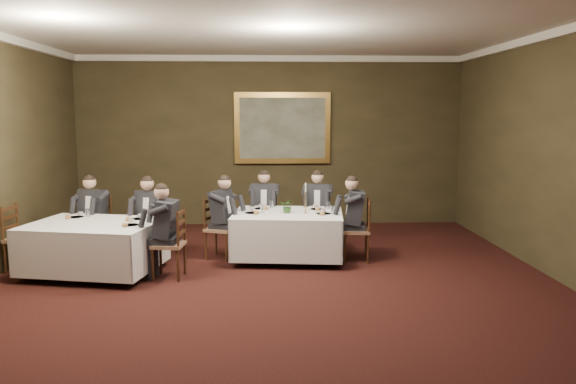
{
  "coord_description": "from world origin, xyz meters",
  "views": [
    {
      "loc": [
        -0.09,
        -6.76,
        2.35
      ],
      "look_at": [
        0.24,
        1.68,
        1.15
      ],
      "focal_mm": 35.0,
      "sensor_mm": 36.0,
      "label": 1
    }
  ],
  "objects": [
    {
      "name": "ground",
      "position": [
        0.0,
        0.0,
        0.0
      ],
      "size": [
        10.0,
        10.0,
        0.0
      ],
      "primitive_type": "plane",
      "color": "black",
      "rests_on": "ground"
    },
    {
      "name": "chair_main_endleft",
      "position": [
        -0.84,
        2.17,
        0.28
      ],
      "size": [
        0.55,
        0.56,
        1.0
      ],
      "rotation": [
        0.0,
        0.0,
        -1.92
      ],
      "color": "#886145",
      "rests_on": "ground"
    },
    {
      "name": "place_setting_table_second",
      "position": [
        -2.95,
        1.83,
        0.8
      ],
      "size": [
        0.33,
        0.31,
        0.14
      ],
      "color": "white",
      "rests_on": "table_second"
    },
    {
      "name": "diner_main_endleft",
      "position": [
        -0.83,
        2.16,
        0.51
      ],
      "size": [
        0.59,
        0.54,
        1.35
      ],
      "rotation": [
        0.0,
        0.0,
        -1.92
      ],
      "color": "black",
      "rests_on": "chair_main_endleft"
    },
    {
      "name": "painting",
      "position": [
        0.26,
        4.94,
        2.03
      ],
      "size": [
        1.99,
        0.09,
        1.47
      ],
      "color": "gold",
      "rests_on": "back_wall"
    },
    {
      "name": "back_wall",
      "position": [
        0.0,
        5.0,
        1.75
      ],
      "size": [
        8.0,
        0.1,
        3.5
      ],
      "primitive_type": "cube",
      "color": "#302918",
      "rests_on": "ground"
    },
    {
      "name": "diner_sec_endright",
      "position": [
        -1.48,
        1.1,
        0.51
      ],
      "size": [
        0.52,
        0.45,
        1.35
      ],
      "rotation": [
        0.0,
        0.0,
        1.46
      ],
      "color": "black",
      "rests_on": "chair_sec_endright"
    },
    {
      "name": "centerpiece",
      "position": [
        0.25,
        2.03,
        0.89
      ],
      "size": [
        0.27,
        0.26,
        0.24
      ],
      "primitive_type": "imported",
      "rotation": [
        0.0,
        0.0,
        -0.36
      ],
      "color": "#2D5926",
      "rests_on": "table_main"
    },
    {
      "name": "table_main",
      "position": [
        0.26,
        2.06,
        0.45
      ],
      "size": [
        1.87,
        1.49,
        0.67
      ],
      "rotation": [
        0.0,
        0.0,
        -0.1
      ],
      "color": "black",
      "rests_on": "ground"
    },
    {
      "name": "chair_sec_backleft",
      "position": [
        -2.89,
        2.34,
        0.28
      ],
      "size": [
        0.54,
        0.53,
        1.0
      ],
      "rotation": [
        0.0,
        0.0,
        2.86
      ],
      "color": "#886145",
      "rests_on": "ground"
    },
    {
      "name": "candlestick",
      "position": [
        0.53,
        1.99,
        0.95
      ],
      "size": [
        0.07,
        0.07,
        0.5
      ],
      "color": "#B78E38",
      "rests_on": "table_main"
    },
    {
      "name": "ceiling",
      "position": [
        0.0,
        0.0,
        3.5
      ],
      "size": [
        8.0,
        10.0,
        0.1
      ],
      "primitive_type": "cube",
      "color": "silver",
      "rests_on": "back_wall"
    },
    {
      "name": "crown_molding",
      "position": [
        0.0,
        0.0,
        3.44
      ],
      "size": [
        8.0,
        10.0,
        0.12
      ],
      "color": "white",
      "rests_on": "back_wall"
    },
    {
      "name": "chair_sec_endleft",
      "position": [
        -3.73,
        1.56,
        0.28
      ],
      "size": [
        0.48,
        0.5,
        1.0
      ],
      "rotation": [
        0.0,
        0.0,
        -1.71
      ],
      "color": "#886145",
      "rests_on": "ground"
    },
    {
      "name": "diner_main_backleft",
      "position": [
        -0.12,
        2.98,
        0.51
      ],
      "size": [
        0.44,
        0.51,
        1.35
      ],
      "rotation": [
        0.0,
        0.0,
        3.06
      ],
      "color": "black",
      "rests_on": "chair_main_backleft"
    },
    {
      "name": "chair_sec_endright",
      "position": [
        -1.47,
        1.1,
        0.28
      ],
      "size": [
        0.46,
        0.48,
        1.0
      ],
      "rotation": [
        0.0,
        0.0,
        1.46
      ],
      "color": "#886145",
      "rests_on": "ground"
    },
    {
      "name": "place_setting_table_main",
      "position": [
        -0.12,
        2.49,
        0.8
      ],
      "size": [
        0.33,
        0.31,
        0.14
      ],
      "color": "white",
      "rests_on": "table_main"
    },
    {
      "name": "diner_sec_backright",
      "position": [
        -1.93,
        2.13,
        0.51
      ],
      "size": [
        0.53,
        0.58,
        1.35
      ],
      "rotation": [
        0.0,
        0.0,
        2.83
      ],
      "color": "black",
      "rests_on": "chair_sec_backright"
    },
    {
      "name": "chair_main_endright",
      "position": [
        1.35,
        1.94,
        0.28
      ],
      "size": [
        0.47,
        0.49,
        1.0
      ],
      "rotation": [
        0.0,
        0.0,
        1.45
      ],
      "color": "#886145",
      "rests_on": "ground"
    },
    {
      "name": "chair_main_backright",
      "position": [
        0.81,
        2.9,
        0.28
      ],
      "size": [
        0.5,
        0.49,
        1.0
      ],
      "rotation": [
        0.0,
        0.0,
        2.97
      ],
      "color": "#886145",
      "rests_on": "ground"
    },
    {
      "name": "front_wall",
      "position": [
        0.0,
        -5.0,
        1.75
      ],
      "size": [
        8.0,
        0.1,
        3.5
      ],
      "primitive_type": "cube",
      "color": "#302918",
      "rests_on": "ground"
    },
    {
      "name": "diner_main_endright",
      "position": [
        1.34,
        1.95,
        0.51
      ],
      "size": [
        0.53,
        0.46,
        1.35
      ],
      "rotation": [
        0.0,
        0.0,
        1.45
      ],
      "color": "black",
      "rests_on": "chair_main_endright"
    },
    {
      "name": "chair_sec_backright",
      "position": [
        -1.93,
        2.15,
        0.28
      ],
      "size": [
        0.55,
        0.53,
        1.0
      ],
      "rotation": [
        0.0,
        0.0,
        2.83
      ],
      "color": "#886145",
      "rests_on": "ground"
    },
    {
      "name": "chair_main_backleft",
      "position": [
        -0.12,
        2.99,
        0.28
      ],
      "size": [
        0.47,
        0.45,
        1.0
      ],
      "rotation": [
        0.0,
        0.0,
        3.06
      ],
      "color": "#886145",
      "rests_on": "ground"
    },
    {
      "name": "table_second",
      "position": [
        -2.6,
        1.33,
        0.45
      ],
      "size": [
        2.06,
        1.72,
        0.67
      ],
      "rotation": [
        0.0,
        0.0,
        -0.2
      ],
      "color": "black",
      "rests_on": "ground"
    },
    {
      "name": "diner_main_backright",
      "position": [
        0.81,
        2.89,
        0.51
      ],
      "size": [
        0.48,
        0.54,
        1.35
      ],
      "rotation": [
        0.0,
        0.0,
        2.97
      ],
      "color": "black",
      "rests_on": "chair_main_backright"
    },
    {
      "name": "diner_sec_backleft",
      "position": [
        -2.89,
        2.33,
        0.51
      ],
      "size": [
        0.52,
        0.57,
        1.35
      ],
      "rotation": [
        0.0,
        0.0,
        2.86
      ],
      "color": "black",
      "rests_on": "chair_sec_backleft"
    }
  ]
}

